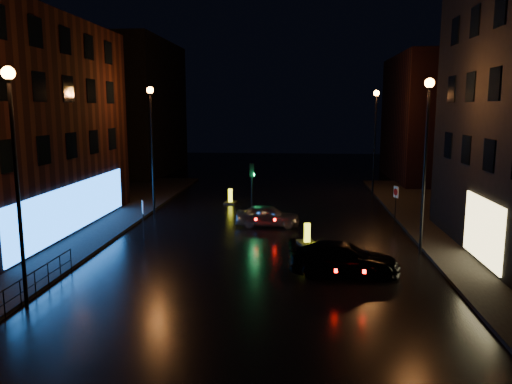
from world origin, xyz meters
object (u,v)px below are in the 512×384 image
at_px(dark_sedan, 344,259).
at_px(road_sign_right, 396,195).
at_px(traffic_signal, 252,208).
at_px(bollard_near, 307,239).
at_px(silver_hatchback, 268,216).
at_px(bollard_far, 230,200).
at_px(road_sign_left, 143,210).

bearing_deg(dark_sedan, road_sign_right, -21.68).
height_order(traffic_signal, bollard_near, traffic_signal).
bearing_deg(road_sign_right, silver_hatchback, -5.28).
distance_m(dark_sedan, road_sign_right, 11.34).
bearing_deg(silver_hatchback, road_sign_right, -74.89).
bearing_deg(dark_sedan, silver_hatchback, 23.59).
xyz_separation_m(silver_hatchback, bollard_far, (-3.22, 7.05, -0.41)).
relative_size(bollard_far, road_sign_right, 0.59).
xyz_separation_m(bollard_near, road_sign_left, (-8.81, 0.32, 1.33)).
relative_size(bollard_near, road_sign_right, 0.65).
height_order(silver_hatchback, road_sign_left, road_sign_left).
bearing_deg(silver_hatchback, bollard_far, 25.00).
xyz_separation_m(traffic_signal, bollard_far, (-1.99, 4.05, -0.26)).
bearing_deg(road_sign_right, road_sign_left, 1.07).
height_order(bollard_near, road_sign_left, road_sign_left).
bearing_deg(bollard_far, silver_hatchback, -61.91).
bearing_deg(silver_hatchback, bollard_near, -148.41).
distance_m(traffic_signal, bollard_far, 4.52).
height_order(silver_hatchback, dark_sedan, dark_sedan).
xyz_separation_m(dark_sedan, road_sign_right, (4.10, 10.52, 0.98)).
distance_m(bollard_far, road_sign_left, 11.10).
height_order(silver_hatchback, bollard_near, silver_hatchback).
height_order(bollard_far, road_sign_right, road_sign_right).
height_order(traffic_signal, road_sign_left, traffic_signal).
height_order(silver_hatchback, bollard_far, silver_hatchback).
bearing_deg(bollard_near, road_sign_right, 30.49).
relative_size(traffic_signal, dark_sedan, 0.73).
relative_size(traffic_signal, road_sign_left, 1.64).
bearing_deg(road_sign_right, traffic_signal, -25.83).
relative_size(silver_hatchback, dark_sedan, 0.81).
relative_size(dark_sedan, road_sign_right, 2.12).
distance_m(silver_hatchback, bollard_far, 7.76).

